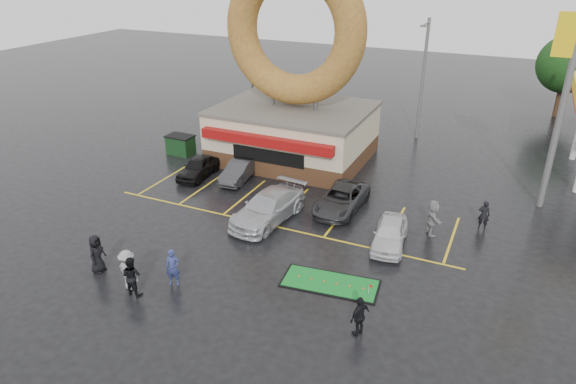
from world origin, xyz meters
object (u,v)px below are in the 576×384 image
at_px(car_silver, 268,207).
at_px(streetlight_left, 251,64).
at_px(car_grey, 341,199).
at_px(streetlight_mid, 423,77).
at_px(shell_sign, 569,78).
at_px(car_dgrey, 239,171).
at_px(person_blue, 173,267).
at_px(car_white, 390,234).
at_px(dumpster, 181,145).
at_px(putting_green, 330,283).
at_px(donut_shop, 294,96).
at_px(car_black, 199,167).
at_px(person_cameraman, 360,316).

bearing_deg(car_silver, streetlight_left, 127.85).
height_order(streetlight_left, car_silver, streetlight_left).
height_order(car_silver, car_grey, car_silver).
height_order(streetlight_mid, car_grey, streetlight_mid).
distance_m(shell_sign, car_dgrey, 19.22).
xyz_separation_m(streetlight_left, person_blue, (8.49, -23.06, -3.92)).
relative_size(car_silver, car_white, 1.41).
bearing_deg(streetlight_mid, dumpster, -144.11).
xyz_separation_m(person_blue, putting_green, (6.23, 2.88, -0.83)).
xyz_separation_m(streetlight_left, streetlight_mid, (14.00, 1.00, 0.00)).
xyz_separation_m(donut_shop, putting_green, (7.73, -13.24, -4.43)).
bearing_deg(shell_sign, car_black, -167.13).
bearing_deg(person_cameraman, car_grey, -133.29).
bearing_deg(car_black, person_blue, -65.53).
xyz_separation_m(car_black, car_dgrey, (2.67, 0.62, -0.03)).
relative_size(streetlight_mid, putting_green, 2.02).
bearing_deg(donut_shop, streetlight_mid, 48.62).
distance_m(donut_shop, car_dgrey, 6.47).
xyz_separation_m(car_silver, dumpster, (-10.27, 6.40, -0.13)).
bearing_deg(car_dgrey, person_cameraman, -48.09).
relative_size(streetlight_mid, car_black, 2.33).
bearing_deg(putting_green, car_white, 70.90).
distance_m(streetlight_mid, car_grey, 14.80).
xyz_separation_m(donut_shop, person_cameraman, (9.85, -15.85, -3.61)).
bearing_deg(person_cameraman, dumpster, -103.22).
height_order(shell_sign, car_grey, shell_sign).
height_order(streetlight_mid, putting_green, streetlight_mid).
bearing_deg(car_grey, person_cameraman, -65.53).
bearing_deg(car_dgrey, car_grey, -14.07).
bearing_deg(shell_sign, putting_green, -124.00).
height_order(car_dgrey, dumpster, dumpster).
bearing_deg(streetlight_left, car_silver, -59.14).
height_order(shell_sign, streetlight_left, shell_sign).
xyz_separation_m(car_white, dumpster, (-16.92, 6.21, 0.00)).
height_order(car_silver, person_cameraman, person_cameraman).
distance_m(person_blue, person_cameraman, 8.37).
bearing_deg(streetlight_left, shell_sign, -18.99).
distance_m(car_dgrey, dumpster, 6.56).
height_order(streetlight_left, putting_green, streetlight_left).
bearing_deg(car_grey, streetlight_left, 135.54).
relative_size(donut_shop, car_white, 3.54).
relative_size(car_silver, car_grey, 1.15).
xyz_separation_m(donut_shop, car_grey, (5.75, -6.21, -3.81)).
height_order(streetlight_mid, car_dgrey, streetlight_mid).
relative_size(shell_sign, car_black, 2.75).
bearing_deg(putting_green, car_silver, 141.10).
xyz_separation_m(streetlight_mid, person_cameraman, (2.85, -23.80, -3.93)).
height_order(person_blue, person_cameraman, person_blue).
xyz_separation_m(shell_sign, dumpster, (-23.69, -1.71, -6.73)).
relative_size(donut_shop, dumpster, 7.50).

